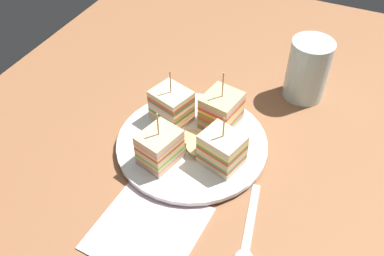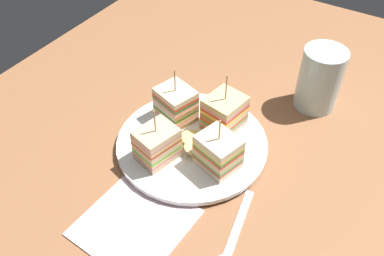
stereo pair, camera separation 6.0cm
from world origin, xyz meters
The scene contains 10 objects.
ground_plane centered at (0.00, 0.00, -0.90)cm, with size 121.12×87.20×1.80cm, color #935E3C.
plate centered at (0.00, 0.00, 0.86)cm, with size 24.95×24.95×1.42cm.
sandwich_wedge_0 centered at (-2.19, -6.01, 4.25)cm, with size 6.61×7.32×9.34cm.
sandwich_wedge_1 centered at (5.82, -2.69, 4.48)cm, with size 7.03×6.54×10.83cm.
sandwich_wedge_2 centered at (3.47, 5.39, 4.41)cm, with size 6.81×7.41×10.20cm.
sandwich_wedge_3 centered at (-5.77, 2.77, 4.26)cm, with size 7.19×6.31×9.77cm.
chip_pile centered at (-0.75, -0.77, 2.25)cm, with size 7.11×7.25×1.59cm.
spoon centered at (-14.60, -14.50, 0.41)cm, with size 15.47×4.78×1.00cm.
napkin centered at (-16.86, -1.01, 0.25)cm, with size 14.55×13.96×0.50cm, color silver.
drinking_glass centered at (21.31, -13.36, 5.01)cm, with size 7.56×7.56×11.59cm.
Camera 1 is at (-43.46, -19.93, 50.59)cm, focal length 38.91 mm.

